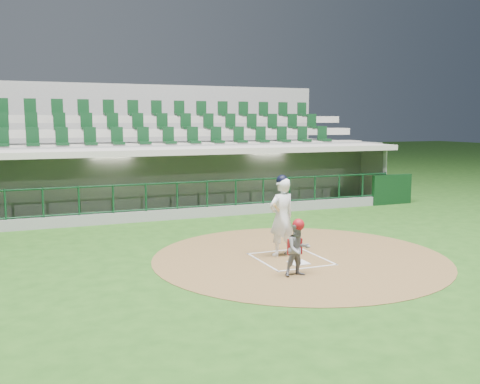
# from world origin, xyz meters

# --- Properties ---
(ground) EXTENTS (120.00, 120.00, 0.00)m
(ground) POSITION_xyz_m (0.00, 0.00, 0.00)
(ground) COLOR #1F4A15
(ground) RESTS_ON ground
(dirt_circle) EXTENTS (7.20, 7.20, 0.01)m
(dirt_circle) POSITION_xyz_m (0.30, -0.20, 0.01)
(dirt_circle) COLOR brown
(dirt_circle) RESTS_ON ground
(home_plate) EXTENTS (0.43, 0.43, 0.02)m
(home_plate) POSITION_xyz_m (0.00, -0.70, 0.02)
(home_plate) COLOR silver
(home_plate) RESTS_ON dirt_circle
(batter_box_chalk) EXTENTS (1.55, 1.80, 0.01)m
(batter_box_chalk) POSITION_xyz_m (0.00, -0.30, 0.02)
(batter_box_chalk) COLOR silver
(batter_box_chalk) RESTS_ON ground
(dugout_structure) EXTENTS (16.40, 3.70, 3.00)m
(dugout_structure) POSITION_xyz_m (0.05, 7.82, 0.96)
(dugout_structure) COLOR slate
(dugout_structure) RESTS_ON ground
(seating_deck) EXTENTS (17.00, 6.72, 5.15)m
(seating_deck) POSITION_xyz_m (0.00, 10.91, 1.42)
(seating_deck) COLOR slate
(seating_deck) RESTS_ON ground
(batter) EXTENTS (0.93, 0.93, 2.01)m
(batter) POSITION_xyz_m (-0.05, 0.11, 1.01)
(batter) COLOR white
(batter) RESTS_ON dirt_circle
(catcher) EXTENTS (0.57, 0.44, 1.25)m
(catcher) POSITION_xyz_m (-0.50, -1.59, 0.63)
(catcher) COLOR gray
(catcher) RESTS_ON dirt_circle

